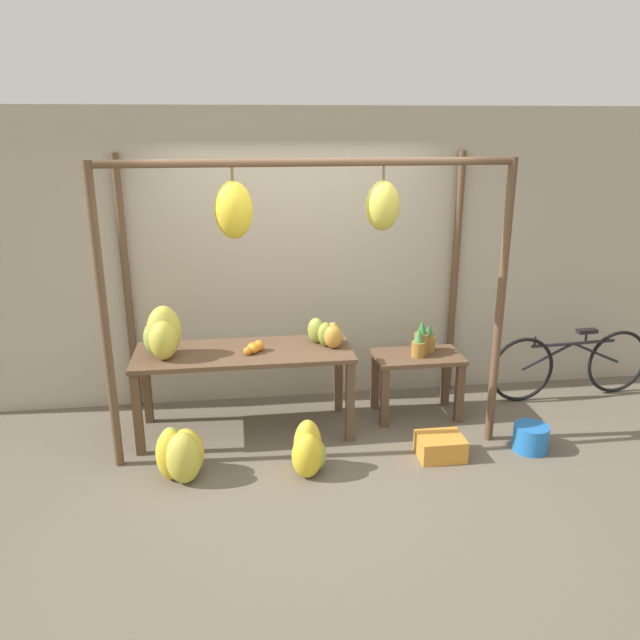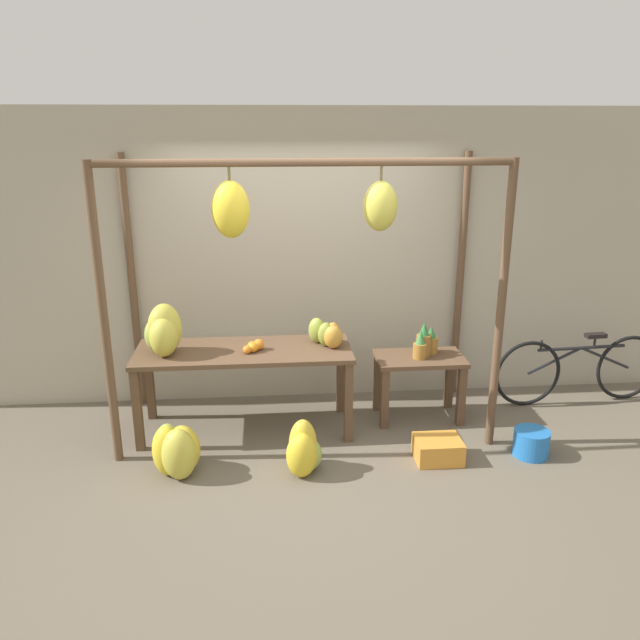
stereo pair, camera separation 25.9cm
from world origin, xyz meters
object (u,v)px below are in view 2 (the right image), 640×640
(parked_bicycle, at_px, (579,369))
(banana_pile_on_table, at_px, (164,332))
(fruit_crate_white, at_px, (438,449))
(banana_pile_ground_right, at_px, (303,451))
(blue_bucket, at_px, (531,443))
(pineapple_cluster, at_px, (425,343))
(banana_pile_ground_left, at_px, (176,451))
(papaya_pile, at_px, (327,334))
(orange_pile, at_px, (254,346))

(parked_bicycle, bearing_deg, banana_pile_on_table, -175.13)
(banana_pile_on_table, xyz_separation_m, fruit_crate_white, (2.24, -0.64, -0.87))
(banana_pile_ground_right, bearing_deg, blue_bucket, 2.52)
(banana_pile_ground_right, bearing_deg, parked_bicycle, 20.84)
(pineapple_cluster, bearing_deg, parked_bicycle, 5.79)
(banana_pile_ground_left, bearing_deg, pineapple_cluster, 20.98)
(banana_pile_ground_right, bearing_deg, papaya_pile, 71.81)
(fruit_crate_white, relative_size, papaya_pile, 1.11)
(banana_pile_on_table, bearing_deg, papaya_pile, 3.08)
(orange_pile, relative_size, pineapple_cluster, 0.57)
(orange_pile, xyz_separation_m, parked_bicycle, (3.15, 0.34, -0.46))
(banana_pile_ground_right, xyz_separation_m, parked_bicycle, (2.77, 1.05, 0.17))
(banana_pile_ground_right, height_order, fruit_crate_white, banana_pile_ground_right)
(orange_pile, xyz_separation_m, banana_pile_ground_right, (0.38, -0.71, -0.63))
(fruit_crate_white, bearing_deg, pineapple_cluster, 85.64)
(banana_pile_on_table, bearing_deg, banana_pile_ground_left, -78.52)
(pineapple_cluster, relative_size, fruit_crate_white, 0.86)
(pineapple_cluster, height_order, banana_pile_ground_right, pineapple_cluster)
(orange_pile, height_order, banana_pile_ground_right, orange_pile)
(fruit_crate_white, bearing_deg, blue_bucket, 0.36)
(banana_pile_ground_left, xyz_separation_m, papaya_pile, (1.26, 0.74, 0.68))
(blue_bucket, relative_size, parked_bicycle, 0.17)
(parked_bicycle, bearing_deg, blue_bucket, -131.75)
(banana_pile_ground_left, height_order, papaya_pile, papaya_pile)
(orange_pile, xyz_separation_m, pineapple_cluster, (1.55, 0.18, -0.08))
(orange_pile, height_order, banana_pile_ground_left, orange_pile)
(fruit_crate_white, bearing_deg, parked_bicycle, 30.47)
(banana_pile_ground_right, height_order, parked_bicycle, parked_bicycle)
(blue_bucket, xyz_separation_m, papaya_pile, (-1.64, 0.71, 0.76))
(banana_pile_ground_right, relative_size, blue_bucket, 1.50)
(orange_pile, height_order, blue_bucket, orange_pile)
(pineapple_cluster, distance_m, parked_bicycle, 1.65)
(orange_pile, height_order, papaya_pile, papaya_pile)
(banana_pile_ground_left, relative_size, fruit_crate_white, 1.31)
(banana_pile_on_table, relative_size, blue_bucket, 1.49)
(banana_pile_on_table, bearing_deg, fruit_crate_white, -16.00)
(fruit_crate_white, height_order, papaya_pile, papaya_pile)
(banana_pile_on_table, relative_size, pineapple_cluster, 1.36)
(pineapple_cluster, bearing_deg, banana_pile_ground_right, -142.76)
(pineapple_cluster, relative_size, parked_bicycle, 0.19)
(blue_bucket, height_order, papaya_pile, papaya_pile)
(banana_pile_ground_right, distance_m, parked_bicycle, 2.97)
(banana_pile_on_table, xyz_separation_m, banana_pile_ground_left, (0.13, -0.66, -0.76))
(pineapple_cluster, height_order, banana_pile_ground_left, pineapple_cluster)
(orange_pile, height_order, pineapple_cluster, pineapple_cluster)
(orange_pile, bearing_deg, pineapple_cluster, 6.63)
(banana_pile_ground_right, relative_size, parked_bicycle, 0.26)
(banana_pile_on_table, height_order, fruit_crate_white, banana_pile_on_table)
(banana_pile_on_table, relative_size, papaya_pile, 1.30)
(banana_pile_ground_right, height_order, blue_bucket, banana_pile_ground_right)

